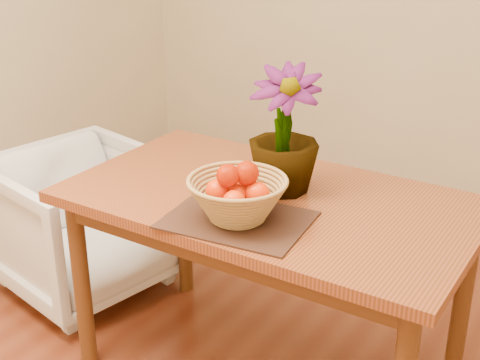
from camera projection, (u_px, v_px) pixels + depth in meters
The scene contains 6 objects.
table at pixel (269, 219), 2.33m from camera, with size 1.40×0.80×0.75m.
placemat at pixel (237, 220), 2.11m from camera, with size 0.44×0.33×0.01m, color #331A12.
wicker_basket at pixel (237, 200), 2.09m from camera, with size 0.32×0.32×0.13m.
orange_pile at pixel (238, 184), 2.07m from camera, with size 0.19×0.19×0.14m.
potted_plant at pixel (284, 131), 2.25m from camera, with size 0.25×0.25×0.44m, color #194012.
armchair at pixel (82, 216), 3.03m from camera, with size 0.70×0.65×0.72m, color gray.
Camera 1 is at (1.03, -1.52, 1.70)m, focal length 50.00 mm.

